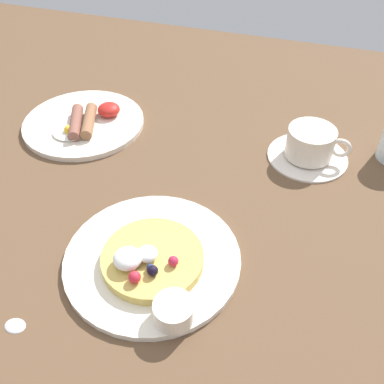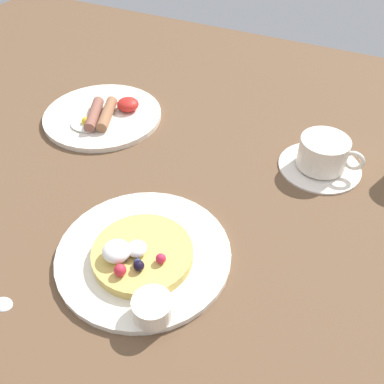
{
  "view_description": "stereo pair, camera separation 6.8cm",
  "coord_description": "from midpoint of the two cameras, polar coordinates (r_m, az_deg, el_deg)",
  "views": [
    {
      "loc": [
        21.24,
        -45.19,
        50.86
      ],
      "look_at": [
        5.86,
        3.11,
        4.0
      ],
      "focal_mm": 41.02,
      "sensor_mm": 36.0,
      "label": 1
    },
    {
      "loc": [
        27.52,
        -42.72,
        50.86
      ],
      "look_at": [
        5.86,
        3.11,
        4.0
      ],
      "focal_mm": 41.02,
      "sensor_mm": 36.0,
      "label": 2
    }
  ],
  "objects": [
    {
      "name": "breakfast_plate",
      "position": [
        0.94,
        -9.5,
        9.69
      ],
      "size": [
        24.36,
        24.36,
        1.07
      ],
      "primitive_type": "cylinder",
      "color": "white",
      "rests_on": "ground_plane"
    },
    {
      "name": "coffee_saucer",
      "position": [
        0.84,
        18.5,
        3.13
      ],
      "size": [
        14.79,
        14.79,
        0.75
      ],
      "primitive_type": "cylinder",
      "color": "white",
      "rests_on": "ground_plane"
    },
    {
      "name": "pancake_with_berries",
      "position": [
        0.63,
        -3.76,
        -8.2
      ],
      "size": [
        14.54,
        14.54,
        3.97
      ],
      "color": "#D5B657",
      "rests_on": "pancake_plate"
    },
    {
      "name": "pancake_plate",
      "position": [
        0.65,
        -3.33,
        -8.21
      ],
      "size": [
        25.67,
        25.67,
        1.01
      ],
      "primitive_type": "cylinder",
      "color": "white",
      "rests_on": "ground_plane"
    },
    {
      "name": "coffee_cup",
      "position": [
        0.82,
        19.08,
        4.81
      ],
      "size": [
        11.6,
        8.67,
        5.43
      ],
      "color": "white",
      "rests_on": "coffee_saucer"
    },
    {
      "name": "syrup_ramekin",
      "position": [
        0.57,
        -1.7,
        -14.98
      ],
      "size": [
        5.27,
        5.27,
        2.91
      ],
      "color": "white",
      "rests_on": "pancake_plate"
    },
    {
      "name": "ground_plane",
      "position": [
        0.73,
        -2.57,
        -3.47
      ],
      "size": [
        177.77,
        147.69,
        3.0
      ],
      "primitive_type": "cube",
      "color": "brown"
    },
    {
      "name": "fried_breakfast",
      "position": [
        0.92,
        -9.05,
        10.05
      ],
      "size": [
        10.19,
        13.69,
        2.69
      ],
      "color": "#8E5F40",
      "rests_on": "breakfast_plate"
    }
  ]
}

